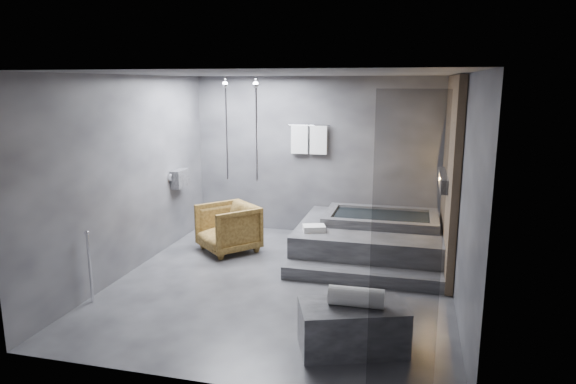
# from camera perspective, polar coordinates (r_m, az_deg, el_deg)

# --- Properties ---
(room) EXTENTS (5.00, 5.04, 2.82)m
(room) POSITION_cam_1_polar(r_m,az_deg,el_deg) (6.85, 3.09, 4.01)
(room) COLOR #2A2A2D
(room) RESTS_ON ground
(tub_deck) EXTENTS (2.20, 2.00, 0.50)m
(tub_deck) POSITION_cam_1_polar(r_m,az_deg,el_deg) (8.26, 9.08, -5.25)
(tub_deck) COLOR #2F2F31
(tub_deck) RESTS_ON ground
(tub_step) EXTENTS (2.20, 0.36, 0.18)m
(tub_step) POSITION_cam_1_polar(r_m,az_deg,el_deg) (7.20, 8.17, -9.22)
(tub_step) COLOR #2F2F31
(tub_step) RESTS_ON ground
(concrete_bench) EXTENTS (1.20, 0.91, 0.48)m
(concrete_bench) POSITION_cam_1_polar(r_m,az_deg,el_deg) (5.47, 7.16, -14.67)
(concrete_bench) COLOR #343537
(concrete_bench) RESTS_ON ground
(driftwood_chair) EXTENTS (1.18, 1.18, 0.77)m
(driftwood_chair) POSITION_cam_1_polar(r_m,az_deg,el_deg) (8.37, -6.67, -3.99)
(driftwood_chair) COLOR #442E11
(driftwood_chair) RESTS_ON ground
(rolled_towel) EXTENTS (0.56, 0.21, 0.20)m
(rolled_towel) POSITION_cam_1_polar(r_m,az_deg,el_deg) (5.31, 7.58, -11.47)
(rolled_towel) COLOR white
(rolled_towel) RESTS_ON concrete_bench
(deck_towel) EXTENTS (0.39, 0.33, 0.09)m
(deck_towel) POSITION_cam_1_polar(r_m,az_deg,el_deg) (7.74, 2.91, -4.04)
(deck_towel) COLOR white
(deck_towel) RESTS_ON tub_deck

